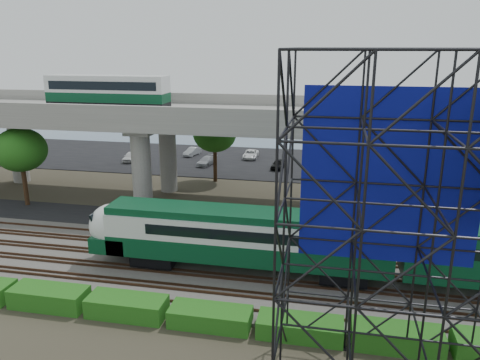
# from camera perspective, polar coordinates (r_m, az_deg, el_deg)

# --- Properties ---
(ground) EXTENTS (140.00, 140.00, 0.00)m
(ground) POSITION_cam_1_polar(r_m,az_deg,el_deg) (31.36, -3.34, -12.81)
(ground) COLOR #474233
(ground) RESTS_ON ground
(ballast_bed) EXTENTS (90.00, 12.00, 0.20)m
(ballast_bed) POSITION_cam_1_polar(r_m,az_deg,el_deg) (33.02, -2.45, -11.03)
(ballast_bed) COLOR slate
(ballast_bed) RESTS_ON ground
(service_road) EXTENTS (90.00, 5.00, 0.08)m
(service_road) POSITION_cam_1_polar(r_m,az_deg,el_deg) (40.61, 0.45, -5.77)
(service_road) COLOR black
(service_road) RESTS_ON ground
(parking_lot) EXTENTS (90.00, 18.00, 0.08)m
(parking_lot) POSITION_cam_1_polar(r_m,az_deg,el_deg) (62.78, 4.59, 2.07)
(parking_lot) COLOR black
(parking_lot) RESTS_ON ground
(harbor_water) EXTENTS (140.00, 40.00, 0.03)m
(harbor_water) POSITION_cam_1_polar(r_m,az_deg,el_deg) (84.19, 6.45, 5.58)
(harbor_water) COLOR slate
(harbor_water) RESTS_ON ground
(rail_tracks) EXTENTS (90.00, 9.52, 0.16)m
(rail_tracks) POSITION_cam_1_polar(r_m,az_deg,el_deg) (32.94, -2.45, -10.75)
(rail_tracks) COLOR #472D1E
(rail_tracks) RESTS_ON ballast_bed
(commuter_train) EXTENTS (29.30, 3.06, 4.30)m
(commuter_train) POSITION_cam_1_polar(r_m,az_deg,el_deg) (31.20, 4.57, -7.11)
(commuter_train) COLOR black
(commuter_train) RESTS_ON rail_tracks
(overpass) EXTENTS (80.00, 12.00, 12.40)m
(overpass) POSITION_cam_1_polar(r_m,az_deg,el_deg) (43.86, 0.49, 6.97)
(overpass) COLOR #9E9B93
(overpass) RESTS_ON ground
(scaffold_tower) EXTENTS (9.36, 6.36, 15.00)m
(scaffold_tower) POSITION_cam_1_polar(r_m,az_deg,el_deg) (20.21, 18.28, -7.01)
(scaffold_tower) COLOR black
(scaffold_tower) RESTS_ON ground
(hedge_strip) EXTENTS (34.60, 1.80, 1.20)m
(hedge_strip) POSITION_cam_1_polar(r_m,az_deg,el_deg) (27.27, -3.63, -16.25)
(hedge_strip) COLOR #155814
(hedge_strip) RESTS_ON ground
(trees) EXTENTS (40.94, 16.94, 7.69)m
(trees) POSITION_cam_1_polar(r_m,az_deg,el_deg) (45.32, -3.96, 3.83)
(trees) COLOR #382314
(trees) RESTS_ON ground
(suv) EXTENTS (5.40, 3.15, 1.41)m
(suv) POSITION_cam_1_polar(r_m,az_deg,el_deg) (42.78, -10.34, -3.82)
(suv) COLOR black
(suv) RESTS_ON service_road
(parked_cars) EXTENTS (37.49, 9.30, 1.26)m
(parked_cars) POSITION_cam_1_polar(r_m,az_deg,el_deg) (62.31, 4.37, 2.56)
(parked_cars) COLOR silver
(parked_cars) RESTS_ON parking_lot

